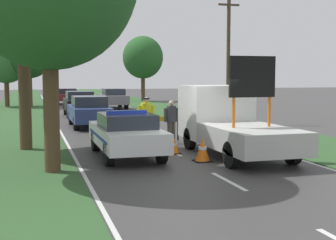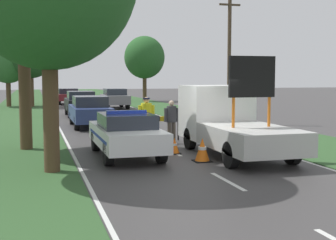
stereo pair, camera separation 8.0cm
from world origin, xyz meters
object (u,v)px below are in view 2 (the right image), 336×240
at_px(queued_car_hatch_blue, 90,111).
at_px(queued_car_wagon_maroon, 68,96).
at_px(road_barrier, 146,121).
at_px(traffic_cone_centre_front, 116,132).
at_px(utility_pole, 229,56).
at_px(police_car, 126,133).
at_px(roadside_tree_far_left, 8,60).
at_px(roadside_tree_mid_right, 144,58).
at_px(traffic_cone_near_truck, 202,150).
at_px(queued_car_suv_grey, 115,98).
at_px(work_truck, 229,121).
at_px(traffic_cone_near_police, 214,133).
at_px(queued_car_sedan_black, 81,103).
at_px(traffic_cone_behind_barrier, 174,146).
at_px(roadside_tree_near_right, 30,54).
at_px(pedestrian_civilian, 172,118).
at_px(police_officer, 146,116).

distance_m(queued_car_hatch_blue, queued_car_wagon_maroon, 20.24).
distance_m(road_barrier, traffic_cone_centre_front, 1.62).
bearing_deg(traffic_cone_centre_front, utility_pole, 33.04).
distance_m(police_car, roadside_tree_far_left, 27.64).
bearing_deg(roadside_tree_mid_right, police_car, -104.23).
bearing_deg(traffic_cone_near_truck, queued_car_suv_grey, 86.67).
height_order(roadside_tree_far_left, utility_pole, utility_pole).
bearing_deg(road_barrier, roadside_tree_far_left, 101.88).
bearing_deg(queued_car_hatch_blue, work_truck, 110.22).
relative_size(traffic_cone_near_police, queued_car_sedan_black, 0.11).
relative_size(traffic_cone_near_police, roadside_tree_mid_right, 0.07).
bearing_deg(traffic_cone_behind_barrier, queued_car_sedan_black, 95.62).
distance_m(traffic_cone_near_truck, queued_car_hatch_blue, 11.06).
height_order(traffic_cone_near_police, queued_car_sedan_black, queued_car_sedan_black).
xyz_separation_m(road_barrier, traffic_cone_near_police, (2.83, -0.12, -0.59)).
relative_size(queued_car_wagon_maroon, utility_pole, 0.57).
height_order(police_car, traffic_cone_near_police, police_car).
xyz_separation_m(police_car, road_barrier, (1.45, 3.23, 0.07)).
distance_m(traffic_cone_behind_barrier, roadside_tree_near_right, 26.96).
bearing_deg(road_barrier, utility_pole, 40.55).
distance_m(work_truck, queued_car_suv_grey, 23.15).
bearing_deg(pedestrian_civilian, queued_car_hatch_blue, 115.65).
height_order(police_officer, roadside_tree_mid_right, roadside_tree_mid_right).
distance_m(work_truck, roadside_tree_mid_right, 33.28).
bearing_deg(police_car, queued_car_suv_grey, 82.38).
xyz_separation_m(work_truck, traffic_cone_near_truck, (-1.39, -1.23, -0.73)).
bearing_deg(work_truck, traffic_cone_near_truck, 43.09).
relative_size(police_officer, queued_car_suv_grey, 0.41).
xyz_separation_m(traffic_cone_near_police, queued_car_wagon_maroon, (-4.06, 26.43, 0.54)).
height_order(police_car, queued_car_wagon_maroon, police_car).
relative_size(traffic_cone_behind_barrier, queued_car_hatch_blue, 0.12).
bearing_deg(pedestrian_civilian, roadside_tree_far_left, 113.04).
xyz_separation_m(queued_car_hatch_blue, roadside_tree_near_right, (-2.92, 16.99, 3.63)).
distance_m(road_barrier, queued_car_suv_grey, 19.72).
bearing_deg(queued_car_wagon_maroon, queued_car_hatch_blue, 89.14).
bearing_deg(roadside_tree_far_left, roadside_tree_mid_right, 22.54).
relative_size(road_barrier, queued_car_wagon_maroon, 0.82).
relative_size(pedestrian_civilian, roadside_tree_mid_right, 0.25).
xyz_separation_m(pedestrian_civilian, utility_pole, (5.20, 6.51, 2.71)).
height_order(work_truck, police_officer, work_truck).
bearing_deg(queued_car_wagon_maroon, roadside_tree_mid_right, -160.01).
relative_size(roadside_tree_far_left, utility_pole, 0.83).
distance_m(pedestrian_civilian, utility_pole, 8.77).
height_order(pedestrian_civilian, roadside_tree_far_left, roadside_tree_far_left).
bearing_deg(roadside_tree_near_right, work_truck, -76.35).
bearing_deg(police_officer, traffic_cone_near_truck, 90.82).
bearing_deg(police_officer, police_car, 54.49).
distance_m(traffic_cone_behind_barrier, utility_pole, 11.13).
height_order(queued_car_hatch_blue, roadside_tree_mid_right, roadside_tree_mid_right).
bearing_deg(road_barrier, queued_car_wagon_maroon, 89.66).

